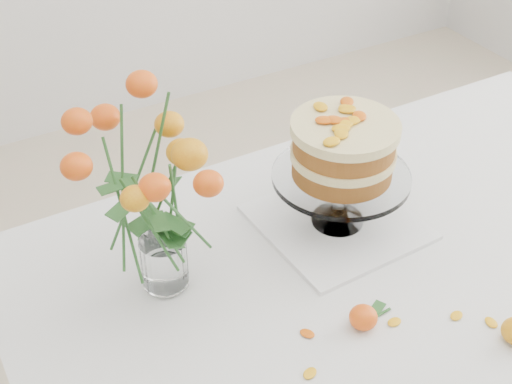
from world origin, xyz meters
The scene contains 10 objects.
table centered at (0.00, 0.00, 0.67)m, with size 1.43×0.93×0.76m.
napkin centered at (-0.06, 0.16, 0.76)m, with size 0.29×0.29×0.01m, color white.
cake_stand centered at (-0.06, 0.16, 0.92)m, with size 0.26×0.26×0.23m.
rose_vase centered at (-0.41, 0.17, 0.99)m, with size 0.29×0.29×0.41m.
loose_rose_far centered at (-0.17, -0.08, 0.78)m, with size 0.09×0.05×0.04m.
stray_petal_a centered at (-0.12, -0.10, 0.76)m, with size 0.03×0.02×0.00m, color #F6AA0F.
stray_petal_b centered at (-0.02, -0.14, 0.76)m, with size 0.03×0.02×0.00m, color #F6AA0F.
stray_petal_c centered at (0.02, -0.18, 0.76)m, with size 0.03×0.02×0.00m, color #F6AA0F.
stray_petal_d centered at (-0.26, -0.05, 0.76)m, with size 0.03×0.02×0.00m, color #F6AA0F.
stray_petal_e centered at (-0.30, -0.12, 0.76)m, with size 0.03×0.02×0.00m, color #F6AA0F.
Camera 1 is at (-0.72, -0.69, 1.65)m, focal length 50.00 mm.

